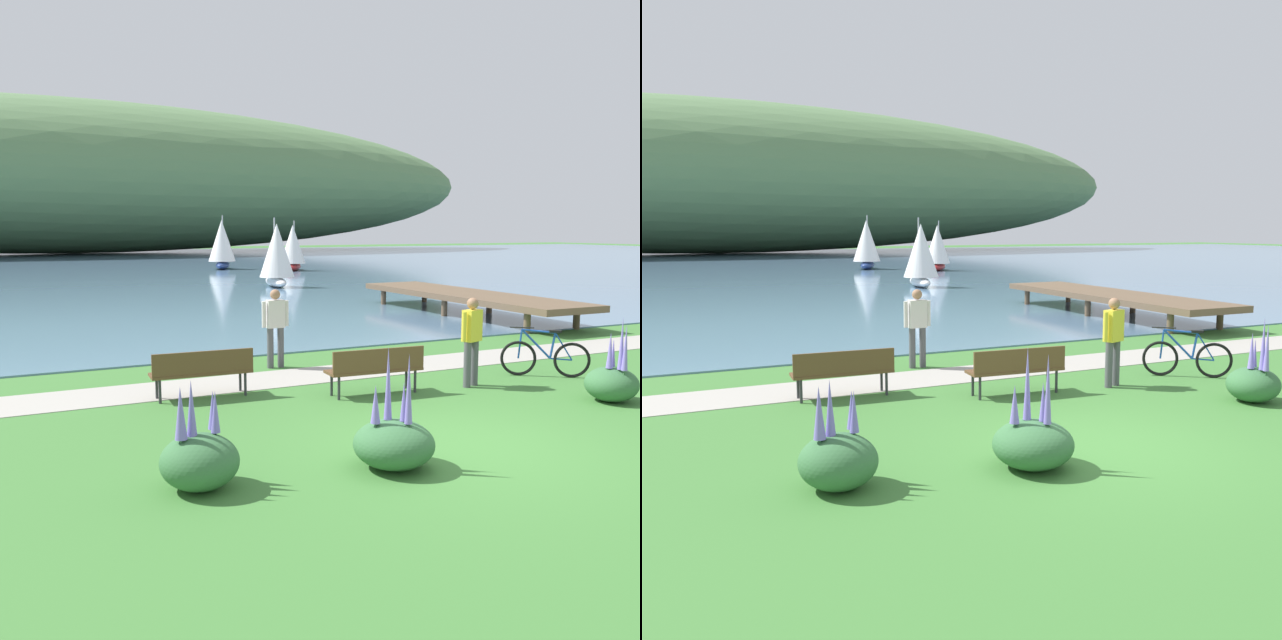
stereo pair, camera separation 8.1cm
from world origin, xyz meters
TOP-DOWN VIEW (x-y plane):
  - ground_plane at (0.00, 0.00)m, footprint 200.00×200.00m
  - bay_water at (0.00, 47.47)m, footprint 180.00×80.00m
  - distant_hillside at (3.04, 77.26)m, footprint 105.36×28.00m
  - shoreline_path at (0.00, 5.01)m, footprint 60.00×1.50m
  - park_bench_near_camera at (0.40, 3.00)m, footprint 1.83×0.60m
  - park_bench_further_along at (-2.50, 4.13)m, footprint 1.82×0.58m
  - bicycle_leaning_near_bench at (4.30, 2.86)m, footprint 1.45×1.12m
  - person_at_shoreline at (-0.31, 6.09)m, footprint 0.61×0.23m
  - person_on_the_grass at (2.39, 2.82)m, footprint 0.58×0.33m
  - echium_bush_closest_to_camera at (-1.32, -0.40)m, footprint 1.04×1.04m
  - echium_bush_beside_closest at (-3.74, -0.03)m, footprint 0.93×0.93m
  - echium_bush_mid_cluster at (3.89, 0.81)m, footprint 0.91×0.91m
  - sailboat_nearest_to_shore at (7.21, 24.49)m, footprint 2.01×3.06m
  - sailboat_mid_bay at (13.25, 36.39)m, footprint 2.56×2.90m
  - sailboat_toward_hillside at (9.35, 40.21)m, footprint 2.59×3.38m
  - pier_dock at (9.00, 11.47)m, footprint 2.40×10.00m

SIDE VIEW (x-z plane):
  - ground_plane at x=0.00m, z-range 0.00..0.00m
  - shoreline_path at x=0.00m, z-range 0.00..0.01m
  - bay_water at x=0.00m, z-range 0.00..0.04m
  - echium_bush_closest_to_camera at x=-1.32m, z-range -0.44..1.11m
  - echium_bush_mid_cluster at x=3.89m, z-range -0.42..1.11m
  - echium_bush_beside_closest at x=-3.74m, z-range -0.29..1.02m
  - bicycle_leaning_near_bench at x=4.30m, z-range -0.11..0.90m
  - park_bench_near_camera at x=0.40m, z-range 0.08..0.96m
  - park_bench_further_along at x=-2.50m, z-range 0.08..0.96m
  - pier_dock at x=9.00m, z-range 0.29..1.09m
  - person_at_shoreline at x=-0.31m, z-range 0.12..1.83m
  - person_on_the_grass at x=2.39m, z-range 0.12..1.83m
  - sailboat_mid_bay at x=13.25m, z-range -0.06..3.41m
  - sailboat_nearest_to_shore at x=7.21m, z-range -0.06..3.42m
  - sailboat_toward_hillside at x=9.35m, z-range -0.07..3.79m
  - distant_hillside at x=3.04m, z-range 0.04..17.40m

